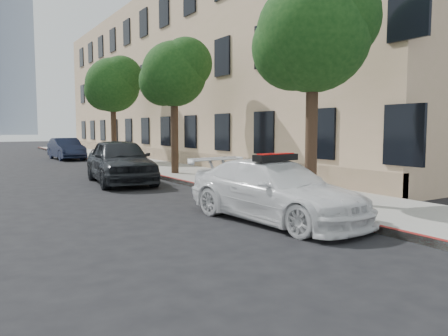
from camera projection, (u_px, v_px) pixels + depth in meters
name	position (u px, v px, depth m)	size (l,w,h in m)	color
ground	(172.00, 205.00, 11.24)	(120.00, 120.00, 0.00)	black
sidewalk	(153.00, 167.00, 21.60)	(3.20, 50.00, 0.15)	gray
curb_strip	(123.00, 168.00, 20.80)	(0.12, 50.00, 0.15)	maroon
building	(203.00, 81.00, 28.31)	(8.00, 36.00, 10.00)	tan
tower_right	(6.00, 60.00, 128.46)	(14.00, 14.00, 44.00)	#9EA8B7
tree_near	(314.00, 34.00, 10.67)	(2.92, 2.82, 5.62)	black
tree_mid	(175.00, 73.00, 17.47)	(2.77, 2.64, 5.43)	black
tree_far	(113.00, 85.00, 24.24)	(3.10, 3.00, 5.81)	black
police_car	(275.00, 190.00, 9.33)	(2.35, 4.66, 1.45)	white
parked_car_mid	(120.00, 161.00, 15.66)	(1.91, 4.74, 1.62)	black
parked_car_far	(66.00, 149.00, 27.37)	(1.43, 4.10, 1.35)	black
fire_hydrant	(241.00, 172.00, 14.38)	(0.32, 0.29, 0.76)	white
traffic_cone	(307.00, 179.00, 12.85)	(0.37, 0.37, 0.70)	black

